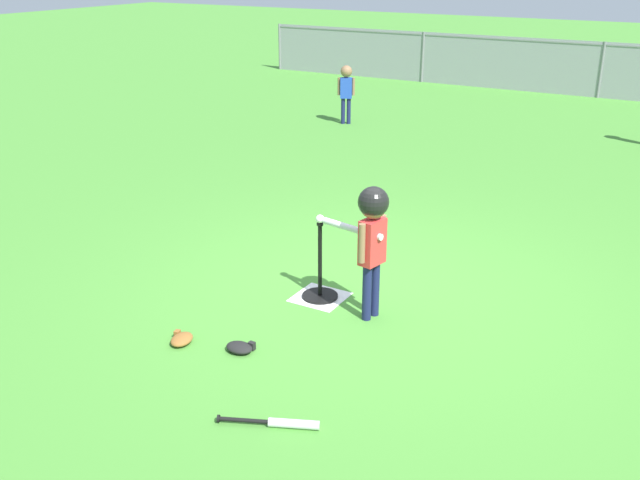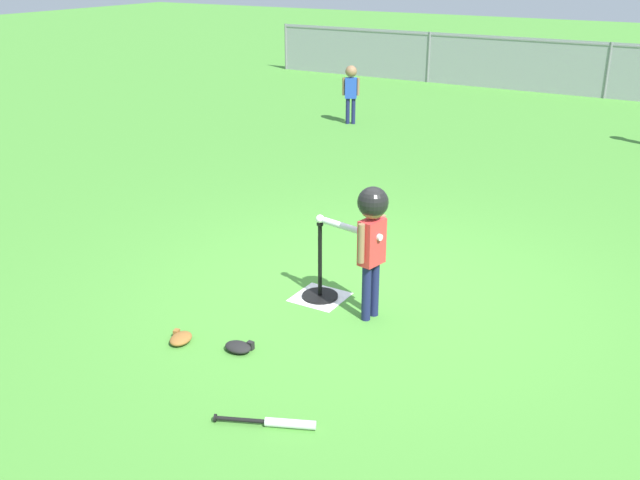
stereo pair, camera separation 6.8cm
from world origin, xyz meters
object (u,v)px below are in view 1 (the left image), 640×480
(glove_by_plate, at_px, (240,347))
(glove_near_bats, at_px, (182,339))
(baseball_on_tee, at_px, (320,219))
(fielder_near_left, at_px, (346,87))
(spare_bat_silver, at_px, (283,423))
(batting_tee, at_px, (320,286))
(batter_child, at_px, (372,226))

(glove_by_plate, distance_m, glove_near_bats, 0.49)
(baseball_on_tee, distance_m, fielder_near_left, 7.04)
(fielder_near_left, distance_m, spare_bat_silver, 8.97)
(baseball_on_tee, bearing_deg, glove_by_plate, -93.09)
(batting_tee, bearing_deg, fielder_near_left, 116.34)
(baseball_on_tee, xyz_separation_m, batter_child, (0.54, -0.11, 0.07))
(batting_tee, bearing_deg, glove_by_plate, -93.09)
(batting_tee, bearing_deg, baseball_on_tee, 45.00)
(baseball_on_tee, relative_size, glove_by_plate, 0.33)
(spare_bat_silver, bearing_deg, batter_child, 96.88)
(glove_by_plate, bearing_deg, spare_bat_silver, -38.28)
(fielder_near_left, height_order, glove_by_plate, fielder_near_left)
(batter_child, relative_size, fielder_near_left, 1.12)
(fielder_near_left, xyz_separation_m, glove_by_plate, (3.06, -7.43, -0.63))
(fielder_near_left, xyz_separation_m, spare_bat_silver, (3.87, -8.07, -0.63))
(fielder_near_left, relative_size, glove_by_plate, 4.61)
(batter_child, distance_m, glove_by_plate, 1.42)
(fielder_near_left, relative_size, glove_near_bats, 4.09)
(batting_tee, bearing_deg, spare_bat_silver, -67.08)
(batter_child, distance_m, fielder_near_left, 7.39)
(batter_child, height_order, spare_bat_silver, batter_child)
(baseball_on_tee, distance_m, glove_by_plate, 1.33)
(baseball_on_tee, xyz_separation_m, fielder_near_left, (-3.13, 6.31, -0.08))
(batting_tee, xyz_separation_m, baseball_on_tee, (0.00, 0.00, 0.63))
(batter_child, bearing_deg, batting_tee, 168.92)
(glove_by_plate, height_order, glove_near_bats, same)
(spare_bat_silver, relative_size, glove_near_bats, 2.54)
(fielder_near_left, height_order, glove_near_bats, fielder_near_left)
(baseball_on_tee, bearing_deg, fielder_near_left, 116.34)
(batter_child, distance_m, glove_near_bats, 1.75)
(batter_child, bearing_deg, glove_by_plate, -120.73)
(baseball_on_tee, relative_size, batter_child, 0.06)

